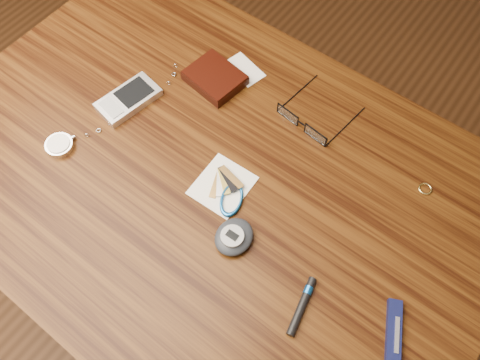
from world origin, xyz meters
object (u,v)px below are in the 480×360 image
at_px(pedometer, 234,237).
at_px(notepad_keys, 227,191).
at_px(eyeglasses, 304,123).
at_px(pocket_watch, 63,143).
at_px(wallet_and_card, 216,78).
at_px(pocket_knife, 394,332).
at_px(desk, 210,197).
at_px(pda_phone, 128,99).

height_order(pedometer, notepad_keys, pedometer).
height_order(eyeglasses, pocket_watch, eyeglasses).
distance_m(eyeglasses, pocket_watch, 0.43).
height_order(wallet_and_card, pedometer, pedometer).
relative_size(eyeglasses, pocket_watch, 0.44).
relative_size(wallet_and_card, notepad_keys, 1.26).
bearing_deg(wallet_and_card, pocket_watch, -114.45).
xyz_separation_m(wallet_and_card, eyeglasses, (0.19, 0.01, 0.00)).
xyz_separation_m(wallet_and_card, pedometer, (0.22, -0.24, 0.00)).
xyz_separation_m(pocket_watch, pocket_knife, (0.62, 0.06, -0.00)).
bearing_deg(desk, wallet_and_card, 123.66).
bearing_deg(pda_phone, eyeglasses, 27.23).
distance_m(wallet_and_card, pocket_watch, 0.30).
xyz_separation_m(wallet_and_card, pocket_knife, (0.50, -0.21, -0.01)).
xyz_separation_m(eyeglasses, notepad_keys, (-0.03, -0.19, -0.01)).
bearing_deg(wallet_and_card, pocket_knife, -23.06).
bearing_deg(pedometer, pocket_knife, 5.28).
relative_size(pedometer, pocket_knife, 0.76).
relative_size(wallet_and_card, eyeglasses, 1.06).
height_order(pocket_watch, notepad_keys, pocket_watch).
relative_size(eyeglasses, pocket_knife, 1.42).
height_order(desk, pocket_knife, pocket_knife).
height_order(desk, notepad_keys, notepad_keys).
xyz_separation_m(eyeglasses, pocket_watch, (-0.32, -0.29, -0.00)).
distance_m(pedometer, notepad_keys, 0.09).
bearing_deg(notepad_keys, pedometer, -45.08).
distance_m(eyeglasses, pda_phone, 0.33).
bearing_deg(desk, notepad_keys, -11.49).
height_order(eyeglasses, notepad_keys, eyeglasses).
xyz_separation_m(desk, eyeglasses, (0.08, 0.18, 0.11)).
height_order(desk, wallet_and_card, wallet_and_card).
bearing_deg(desk, pda_phone, 172.15).
bearing_deg(eyeglasses, pocket_knife, -36.49).
relative_size(wallet_and_card, pedometer, 1.98).
distance_m(wallet_and_card, notepad_keys, 0.24).
distance_m(pocket_watch, pocket_knife, 0.63).
height_order(wallet_and_card, pocket_knife, wallet_and_card).
bearing_deg(wallet_and_card, desk, -56.34).
bearing_deg(pocket_watch, wallet_and_card, 65.55).
bearing_deg(pedometer, notepad_keys, 134.92).
bearing_deg(pedometer, desk, 148.05).
height_order(pda_phone, notepad_keys, pda_phone).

